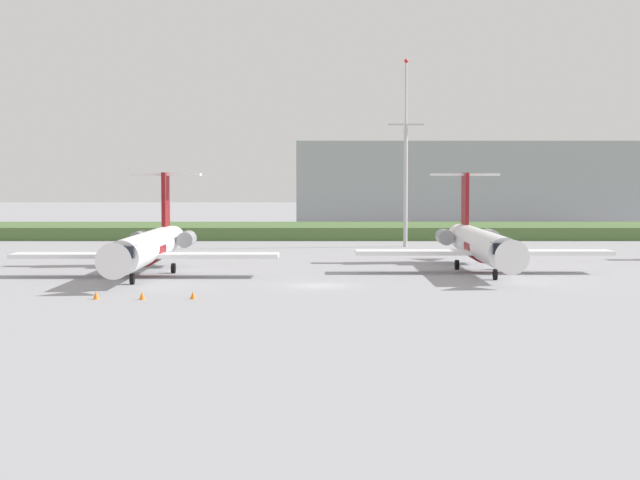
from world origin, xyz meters
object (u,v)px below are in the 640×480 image
safety_cone_mid_marker (144,296)px  safety_cone_front_marker (98,295)px  regional_jet_third (482,243)px  regional_jet_second (150,246)px  safety_cone_rear_marker (195,295)px  antenna_mast (407,169)px

safety_cone_mid_marker → safety_cone_front_marker: bearing=175.5°
regional_jet_third → safety_cone_front_marker: regional_jet_third is taller
safety_cone_mid_marker → regional_jet_second: bearing=97.9°
safety_cone_mid_marker → safety_cone_rear_marker: bearing=7.0°
antenna_mast → safety_cone_front_marker: bearing=-115.1°
regional_jet_third → safety_cone_front_marker: 37.43m
safety_cone_mid_marker → regional_jet_third: bearing=39.4°
regional_jet_second → safety_cone_rear_marker: 19.15m
safety_cone_mid_marker → safety_cone_rear_marker: 3.52m
antenna_mast → safety_cone_rear_marker: (-19.43, -55.70, -9.26)m
antenna_mast → regional_jet_second: bearing=-124.1°
regional_jet_second → safety_cone_rear_marker: size_ratio=56.36×
antenna_mast → safety_cone_mid_marker: (-22.93, -56.13, -9.26)m
antenna_mast → safety_cone_mid_marker: size_ratio=41.76×
antenna_mast → safety_cone_rear_marker: 59.72m
antenna_mast → safety_cone_mid_marker: 61.34m
regional_jet_second → safety_cone_mid_marker: size_ratio=56.36×
antenna_mast → safety_cone_rear_marker: antenna_mast is taller
regional_jet_third → safety_cone_front_marker: (-30.26, -21.92, -2.26)m
regional_jet_second → regional_jet_third: bearing=7.2°
regional_jet_third → safety_cone_front_marker: bearing=-144.1°
regional_jet_second → safety_cone_front_marker: size_ratio=56.36×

